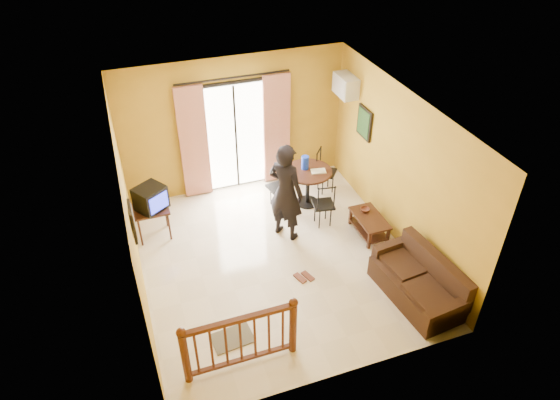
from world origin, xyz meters
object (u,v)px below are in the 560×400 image
object	(u,v)px
standing_person	(286,192)
television	(151,198)
coffee_table	(369,223)
sofa	(420,283)
dining_table	(308,177)

from	to	relation	value
standing_person	television	bearing A→B (deg)	34.58
television	standing_person	xyz separation A→B (m)	(2.26, -0.76, 0.10)
television	coffee_table	bearing A→B (deg)	-51.69
sofa	television	bearing A→B (deg)	135.68
television	standing_person	bearing A→B (deg)	-51.59
coffee_table	standing_person	size ratio (longest dim) A/B	0.45
television	dining_table	distance (m)	3.02
dining_table	sofa	bearing A→B (deg)	-76.55
television	standing_person	size ratio (longest dim) A/B	0.34
coffee_table	standing_person	world-z (taller)	standing_person
television	coffee_table	world-z (taller)	television
coffee_table	standing_person	distance (m)	1.69
television	standing_person	world-z (taller)	standing_person
television	coffee_table	xyz separation A→B (m)	(3.72, -1.25, -0.59)
sofa	standing_person	xyz separation A→B (m)	(-1.46, 2.18, 0.65)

